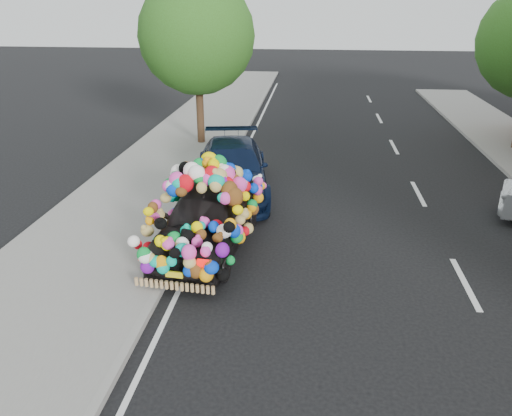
# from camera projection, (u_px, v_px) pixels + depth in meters

# --- Properties ---
(ground) EXTENTS (100.00, 100.00, 0.00)m
(ground) POSITION_uv_depth(u_px,v_px,m) (284.00, 273.00, 10.30)
(ground) COLOR black
(ground) RESTS_ON ground
(sidewalk) EXTENTS (4.00, 60.00, 0.12)m
(sidewalk) POSITION_uv_depth(u_px,v_px,m) (85.00, 259.00, 10.72)
(sidewalk) COLOR gray
(sidewalk) RESTS_ON ground
(kerb) EXTENTS (0.15, 60.00, 0.13)m
(kerb) POSITION_uv_depth(u_px,v_px,m) (173.00, 264.00, 10.52)
(kerb) COLOR gray
(kerb) RESTS_ON ground
(lane_markings) EXTENTS (6.00, 50.00, 0.01)m
(lane_markings) POSITION_uv_depth(u_px,v_px,m) (465.00, 283.00, 9.92)
(lane_markings) COLOR silver
(lane_markings) RESTS_ON ground
(tree_near_sidewalk) EXTENTS (4.20, 4.20, 6.13)m
(tree_near_sidewalk) POSITION_uv_depth(u_px,v_px,m) (197.00, 36.00, 17.84)
(tree_near_sidewalk) COLOR #332114
(tree_near_sidewalk) RESTS_ON ground
(plush_art_car) EXTENTS (2.46, 4.58, 2.08)m
(plush_art_car) POSITION_uv_depth(u_px,v_px,m) (207.00, 204.00, 11.00)
(plush_art_car) COLOR black
(plush_art_car) RESTS_ON ground
(navy_sedan) EXTENTS (2.78, 5.21, 1.44)m
(navy_sedan) POSITION_uv_depth(u_px,v_px,m) (232.00, 169.00, 14.33)
(navy_sedan) COLOR black
(navy_sedan) RESTS_ON ground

